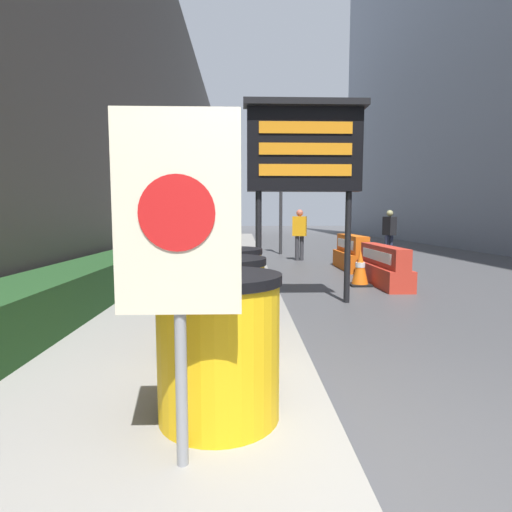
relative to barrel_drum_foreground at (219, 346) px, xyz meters
name	(u,v)px	position (x,y,z in m)	size (l,w,h in m)	color
ground_plane	(364,502)	(0.76, -0.60, -0.62)	(120.00, 120.00, 0.00)	#474749
sidewalk_left	(3,495)	(-1.01, -0.60, -0.54)	(3.55, 56.00, 0.16)	gray
building_left_facade	(130,64)	(-2.99, 9.20, 5.02)	(0.40, 50.40, 11.28)	#4C4742
hedge_strip	(90,282)	(-2.19, 3.62, -0.18)	(0.90, 7.01, 0.57)	#1E421E
barrel_drum_foreground	(219,346)	(0.00, 0.00, 0.00)	(0.80, 0.80, 0.92)	yellow
barrel_drum_middle	(221,310)	(-0.04, 0.98, 0.00)	(0.80, 0.80, 0.92)	yellow
barrel_drum_back	(227,289)	(-0.03, 1.96, 0.00)	(0.80, 0.80, 0.92)	yellow
warning_sign	(178,234)	(-0.16, -0.51, 0.73)	(0.61, 0.08, 1.78)	gray
message_board	(304,151)	(1.14, 4.04, 1.86)	(1.96, 0.36, 3.24)	black
jersey_barrier_red_striped	(383,267)	(3.09, 5.78, -0.25)	(0.51, 2.18, 0.83)	red
jersey_barrier_orange_far	(352,254)	(3.09, 8.23, -0.21)	(0.59, 1.98, 0.93)	orange
traffic_cone_near	(360,268)	(2.57, 5.66, -0.25)	(0.43, 0.43, 0.76)	black
traffic_light_near_curb	(281,177)	(1.56, 12.58, 2.27)	(0.28, 0.44, 3.99)	#2D2D30
pedestrian_worker	(389,230)	(5.12, 11.01, 0.35)	(0.38, 0.49, 1.65)	#23283D
pedestrian_passerby	(300,230)	(1.97, 10.47, 0.36)	(0.49, 0.37, 1.66)	#333338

